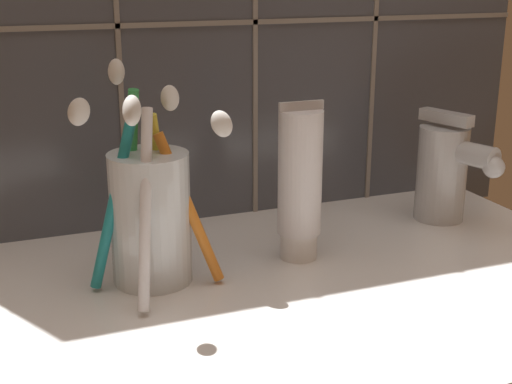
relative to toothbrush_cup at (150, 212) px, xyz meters
The scene contains 4 objects.
sink_counter 15.90cm from the toothbrush_cup, 20.44° to the right, with size 56.14×38.26×2.00cm, color white.
toothbrush_cup is the anchor object (origin of this frame).
toothpaste_tube 13.82cm from the toothbrush_cup, ahead, with size 4.19×3.99×14.63cm.
sink_faucet 32.60cm from the toothbrush_cup, ahead, with size 5.50×10.00×11.60cm.
Camera 1 is at (-25.34, -50.73, 27.81)cm, focal length 50.00 mm.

